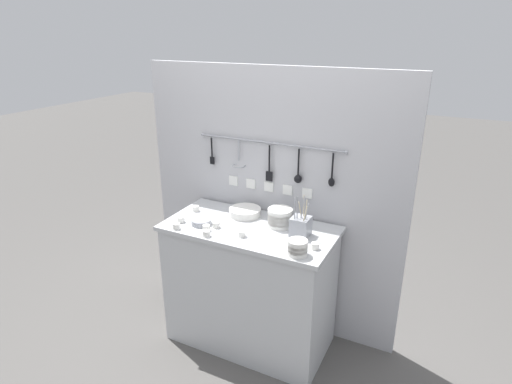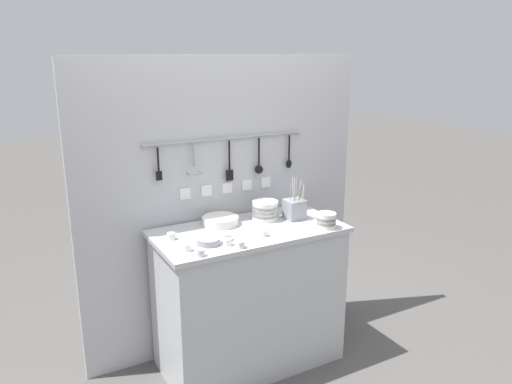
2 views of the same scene
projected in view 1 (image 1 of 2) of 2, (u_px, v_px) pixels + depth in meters
name	position (u px, v px, depth m)	size (l,w,h in m)	color
ground_plane	(250.00, 338.00, 3.21)	(20.00, 20.00, 0.00)	#514F4C
counter	(250.00, 285.00, 3.04)	(1.16, 0.58, 0.92)	#B7BABC
back_wall	(270.00, 203.00, 3.13)	(1.96, 0.11, 1.95)	#B2B2B7
bowl_stack_back_corner	(298.00, 248.00, 2.51)	(0.12, 0.12, 0.10)	silver
bowl_stack_tall_left	(280.00, 218.00, 2.87)	(0.17, 0.17, 0.12)	silver
plate_stack	(245.00, 212.00, 3.05)	(0.23, 0.23, 0.05)	silver
steel_mixing_bowl	(201.00, 222.00, 2.91)	(0.14, 0.14, 0.04)	#93969E
cutlery_caddy	(301.00, 226.00, 2.73)	(0.12, 0.12, 0.28)	#93969E
cup_back_right	(206.00, 228.00, 2.82)	(0.05, 0.05, 0.04)	silver
cup_front_left	(196.00, 209.00, 3.12)	(0.05, 0.05, 0.04)	silver
cup_centre	(207.00, 233.00, 2.74)	(0.05, 0.05, 0.04)	silver
cup_edge_far	(242.00, 234.00, 2.74)	(0.05, 0.05, 0.04)	silver
cup_edge_near	(176.00, 226.00, 2.84)	(0.05, 0.05, 0.04)	silver
cup_back_left	(181.00, 219.00, 2.94)	(0.05, 0.05, 0.04)	silver
cup_by_caddy	(315.00, 246.00, 2.58)	(0.05, 0.05, 0.04)	silver
cup_mid_row	(216.00, 225.00, 2.86)	(0.05, 0.05, 0.04)	silver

